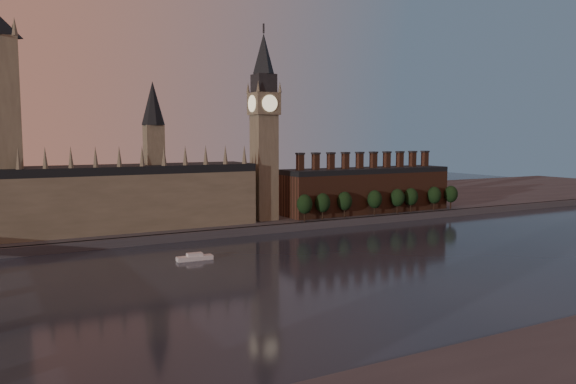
# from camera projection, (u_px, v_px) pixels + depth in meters

# --- Properties ---
(ground) EXTENTS (900.00, 900.00, 0.00)m
(ground) POSITION_uv_depth(u_px,v_px,m) (369.00, 269.00, 212.95)
(ground) COLOR black
(ground) RESTS_ON ground
(north_bank) EXTENTS (900.00, 182.00, 4.00)m
(north_bank) POSITION_uv_depth(u_px,v_px,m) (205.00, 210.00, 368.21)
(north_bank) COLOR #49484D
(north_bank) RESTS_ON ground
(palace_of_westminster) EXTENTS (130.00, 30.30, 74.00)m
(palace_of_westminster) POSITION_uv_depth(u_px,v_px,m) (127.00, 194.00, 280.40)
(palace_of_westminster) COLOR #7E7459
(palace_of_westminster) RESTS_ON north_bank
(big_ben) EXTENTS (15.00, 15.00, 107.00)m
(big_ben) POSITION_uv_depth(u_px,v_px,m) (264.00, 124.00, 308.15)
(big_ben) COLOR #7E7459
(big_ben) RESTS_ON north_bank
(chimney_block) EXTENTS (110.00, 25.00, 37.00)m
(chimney_block) POSITION_uv_depth(u_px,v_px,m) (366.00, 189.00, 345.42)
(chimney_block) COLOR #573221
(chimney_block) RESTS_ON north_bank
(embankment_tree_0) EXTENTS (8.60, 8.60, 14.88)m
(embankment_tree_0) POSITION_uv_depth(u_px,v_px,m) (305.00, 204.00, 306.00)
(embankment_tree_0) COLOR black
(embankment_tree_0) RESTS_ON north_bank
(embankment_tree_1) EXTENTS (8.60, 8.60, 14.88)m
(embankment_tree_1) POSITION_uv_depth(u_px,v_px,m) (323.00, 203.00, 312.17)
(embankment_tree_1) COLOR black
(embankment_tree_1) RESTS_ON north_bank
(embankment_tree_2) EXTENTS (8.60, 8.60, 14.88)m
(embankment_tree_2) POSITION_uv_depth(u_px,v_px,m) (345.00, 201.00, 320.67)
(embankment_tree_2) COLOR black
(embankment_tree_2) RESTS_ON north_bank
(embankment_tree_3) EXTENTS (8.60, 8.60, 14.88)m
(embankment_tree_3) POSITION_uv_depth(u_px,v_px,m) (375.00, 199.00, 329.66)
(embankment_tree_3) COLOR black
(embankment_tree_3) RESTS_ON north_bank
(embankment_tree_4) EXTENTS (8.60, 8.60, 14.88)m
(embankment_tree_4) POSITION_uv_depth(u_px,v_px,m) (397.00, 198.00, 337.96)
(embankment_tree_4) COLOR black
(embankment_tree_4) RESTS_ON north_bank
(embankment_tree_5) EXTENTS (8.60, 8.60, 14.88)m
(embankment_tree_5) POSITION_uv_depth(u_px,v_px,m) (411.00, 197.00, 343.21)
(embankment_tree_5) COLOR black
(embankment_tree_5) RESTS_ON north_bank
(embankment_tree_6) EXTENTS (8.60, 8.60, 14.88)m
(embankment_tree_6) POSITION_uv_depth(u_px,v_px,m) (434.00, 195.00, 352.80)
(embankment_tree_6) COLOR black
(embankment_tree_6) RESTS_ON north_bank
(embankment_tree_7) EXTENTS (8.60, 8.60, 14.88)m
(embankment_tree_7) POSITION_uv_depth(u_px,v_px,m) (451.00, 194.00, 359.10)
(embankment_tree_7) COLOR black
(embankment_tree_7) RESTS_ON north_bank
(river_boat) EXTENTS (14.92, 4.96, 2.94)m
(river_boat) POSITION_uv_depth(u_px,v_px,m) (195.00, 257.00, 228.74)
(river_boat) COLOR silver
(river_boat) RESTS_ON ground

